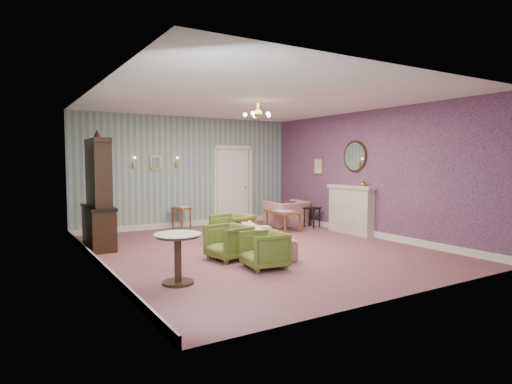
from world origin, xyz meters
TOP-DOWN VIEW (x-y plane):
  - floor at (0.00, 0.00)m, footprint 7.00×7.00m
  - ceiling at (0.00, 0.00)m, footprint 7.00×7.00m
  - wall_back at (0.00, 3.50)m, footprint 6.00×0.00m
  - wall_front at (0.00, -3.50)m, footprint 6.00×0.00m
  - wall_left at (-3.00, 0.00)m, footprint 0.00×7.00m
  - wall_right at (3.00, 0.00)m, footprint 0.00×7.00m
  - wall_right_floral at (2.98, 0.00)m, footprint 0.00×7.00m
  - door at (1.30, 3.46)m, footprint 1.12×0.12m
  - olive_chair_a at (-0.70, -1.34)m, footprint 0.67×0.71m
  - olive_chair_b at (-0.91, -0.49)m, footprint 0.71×0.75m
  - olive_chair_c at (-0.26, 0.57)m, footprint 0.83×0.86m
  - sofa_chintz at (-0.06, -0.32)m, footprint 1.07×1.93m
  - wingback_chair at (2.29, 2.23)m, footprint 1.05×0.70m
  - dresser at (-2.65, 1.78)m, footprint 0.51×1.40m
  - fireplace at (2.86, 0.40)m, footprint 0.30×1.40m
  - mantel_vase at (2.84, 0.00)m, footprint 0.15×0.15m
  - oval_mirror at (2.96, 0.40)m, footprint 0.04×0.76m
  - framed_print at (2.97, 1.75)m, footprint 0.04×0.34m
  - coffee_table at (1.74, 1.62)m, footprint 0.55×0.98m
  - side_table_black at (2.65, 1.61)m, footprint 0.45×0.45m
  - pedestal_table at (-2.22, -1.46)m, footprint 0.70×0.70m
  - nesting_table at (-0.35, 3.15)m, footprint 0.47×0.54m
  - gilt_mirror_back at (-0.90, 3.46)m, footprint 0.28×0.06m
  - sconce_left at (-1.45, 3.44)m, footprint 0.16×0.12m
  - sconce_right at (-0.35, 3.44)m, footprint 0.16×0.12m
  - chandelier at (0.00, 0.00)m, footprint 0.56×0.56m
  - burgundy_cushion at (2.24, 2.08)m, footprint 0.41×0.28m

SIDE VIEW (x-z plane):
  - floor at x=0.00m, z-range 0.00..0.00m
  - coffee_table at x=1.74m, z-range 0.00..0.50m
  - side_table_black at x=2.65m, z-range 0.00..0.53m
  - nesting_table at x=-0.35m, z-range 0.00..0.60m
  - olive_chair_a at x=-0.70m, z-range 0.00..0.66m
  - olive_chair_b at x=-0.91m, z-range 0.00..0.68m
  - olive_chair_c at x=-0.26m, z-range 0.00..0.72m
  - sofa_chintz at x=-0.06m, z-range 0.00..0.72m
  - pedestal_table at x=-2.22m, z-range 0.00..0.73m
  - wingback_chair at x=2.29m, z-range 0.00..0.89m
  - burgundy_cushion at x=2.24m, z-range 0.28..0.68m
  - fireplace at x=2.86m, z-range 0.00..1.16m
  - door at x=1.30m, z-range 0.00..2.16m
  - dresser at x=-2.65m, z-range 0.00..2.31m
  - mantel_vase at x=2.84m, z-range 1.16..1.31m
  - wall_back at x=0.00m, z-range -1.55..4.45m
  - wall_front at x=0.00m, z-range -1.55..4.45m
  - wall_left at x=-3.00m, z-range -2.05..4.95m
  - wall_right at x=3.00m, z-range -2.05..4.95m
  - wall_right_floral at x=2.98m, z-range -2.05..4.95m
  - framed_print at x=2.97m, z-range 1.39..1.81m
  - gilt_mirror_back at x=-0.90m, z-range 1.52..1.88m
  - sconce_left at x=-1.45m, z-range 1.55..1.85m
  - sconce_right at x=-0.35m, z-range 1.55..1.85m
  - oval_mirror at x=2.96m, z-range 1.43..2.27m
  - chandelier at x=0.00m, z-range 2.45..2.81m
  - ceiling at x=0.00m, z-range 2.90..2.90m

